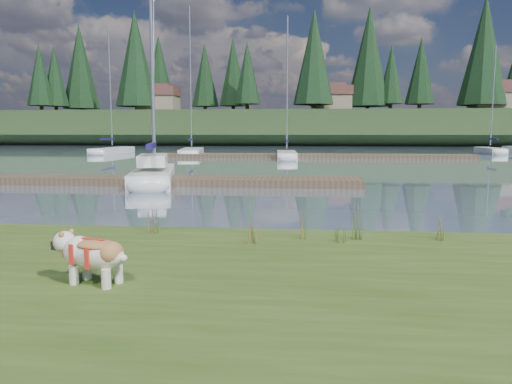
# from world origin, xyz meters

# --- Properties ---
(ground) EXTENTS (200.00, 200.00, 0.00)m
(ground) POSITION_xyz_m (0.00, 30.00, 0.00)
(ground) COLOR slate
(ground) RESTS_ON ground
(bank) EXTENTS (60.00, 9.00, 0.35)m
(bank) POSITION_xyz_m (0.00, -6.00, 0.17)
(bank) COLOR #3D541E
(bank) RESTS_ON ground
(ridge) EXTENTS (200.00, 20.00, 5.00)m
(ridge) POSITION_xyz_m (0.00, 73.00, 2.50)
(ridge) COLOR #1F3218
(ridge) RESTS_ON ground
(bulldog) EXTENTS (1.01, 0.56, 0.59)m
(bulldog) POSITION_xyz_m (-0.66, -4.98, 0.72)
(bulldog) COLOR silver
(bulldog) RESTS_ON bank
(sailboat_main) EXTENTS (3.28, 7.88, 11.26)m
(sailboat_main) POSITION_xyz_m (-4.58, 10.24, 0.42)
(sailboat_main) COLOR silver
(sailboat_main) RESTS_ON ground
(dock_near) EXTENTS (16.00, 2.00, 0.30)m
(dock_near) POSITION_xyz_m (-4.00, 9.00, 0.15)
(dock_near) COLOR #4C3D2C
(dock_near) RESTS_ON ground
(dock_far) EXTENTS (26.00, 2.20, 0.30)m
(dock_far) POSITION_xyz_m (2.00, 30.00, 0.15)
(dock_far) COLOR #4C3D2C
(dock_far) RESTS_ON ground
(sailboat_bg_0) EXTENTS (1.92, 8.16, 11.73)m
(sailboat_bg_0) POSITION_xyz_m (-16.48, 36.43, 0.32)
(sailboat_bg_0) COLOR silver
(sailboat_bg_0) RESTS_ON ground
(sailboat_bg_1) EXTENTS (3.03, 8.89, 12.94)m
(sailboat_bg_1) POSITION_xyz_m (-8.34, 33.92, 0.33)
(sailboat_bg_1) COLOR silver
(sailboat_bg_1) RESTS_ON ground
(sailboat_bg_2) EXTENTS (1.80, 7.19, 10.79)m
(sailboat_bg_2) POSITION_xyz_m (0.37, 28.64, 0.33)
(sailboat_bg_2) COLOR silver
(sailboat_bg_2) RESTS_ON ground
(sailboat_bg_4) EXTENTS (1.69, 6.85, 10.14)m
(sailboat_bg_4) POSITION_xyz_m (19.35, 39.53, 0.33)
(sailboat_bg_4) COLOR silver
(sailboat_bg_4) RESTS_ON ground
(weed_0) EXTENTS (0.17, 0.14, 0.66)m
(weed_0) POSITION_xyz_m (0.97, -2.67, 0.63)
(weed_0) COLOR #475B23
(weed_0) RESTS_ON bank
(weed_1) EXTENTS (0.17, 0.14, 0.49)m
(weed_1) POSITION_xyz_m (1.73, -2.27, 0.55)
(weed_1) COLOR #475B23
(weed_1) RESTS_ON bank
(weed_2) EXTENTS (0.17, 0.14, 0.64)m
(weed_2) POSITION_xyz_m (2.65, -2.23, 0.62)
(weed_2) COLOR #475B23
(weed_2) RESTS_ON bank
(weed_3) EXTENTS (0.17, 0.14, 0.57)m
(weed_3) POSITION_xyz_m (-0.88, -2.06, 0.59)
(weed_3) COLOR #475B23
(weed_3) RESTS_ON bank
(weed_4) EXTENTS (0.17, 0.14, 0.47)m
(weed_4) POSITION_xyz_m (2.38, -2.50, 0.55)
(weed_4) COLOR #475B23
(weed_4) RESTS_ON bank
(weed_5) EXTENTS (0.17, 0.14, 0.50)m
(weed_5) POSITION_xyz_m (4.00, -2.17, 0.56)
(weed_5) COLOR #475B23
(weed_5) RESTS_ON bank
(mud_lip) EXTENTS (60.00, 0.50, 0.14)m
(mud_lip) POSITION_xyz_m (0.00, -1.60, 0.07)
(mud_lip) COLOR #33281C
(mud_lip) RESTS_ON ground
(conifer_1) EXTENTS (4.40, 4.40, 11.30)m
(conifer_1) POSITION_xyz_m (-40.00, 71.00, 11.28)
(conifer_1) COLOR #382619
(conifer_1) RESTS_ON ridge
(conifer_2) EXTENTS (6.60, 6.60, 16.05)m
(conifer_2) POSITION_xyz_m (-25.00, 68.00, 13.54)
(conifer_2) COLOR #382619
(conifer_2) RESTS_ON ridge
(conifer_3) EXTENTS (4.84, 4.84, 12.25)m
(conifer_3) POSITION_xyz_m (-10.00, 72.00, 11.74)
(conifer_3) COLOR #382619
(conifer_3) RESTS_ON ridge
(conifer_4) EXTENTS (6.16, 6.16, 15.10)m
(conifer_4) POSITION_xyz_m (3.00, 66.00, 13.09)
(conifer_4) COLOR #382619
(conifer_4) RESTS_ON ridge
(conifer_5) EXTENTS (3.96, 3.96, 10.35)m
(conifer_5) POSITION_xyz_m (15.00, 70.00, 10.83)
(conifer_5) COLOR #382619
(conifer_5) RESTS_ON ridge
(conifer_6) EXTENTS (7.04, 7.04, 17.00)m
(conifer_6) POSITION_xyz_m (28.00, 68.00, 13.99)
(conifer_6) COLOR #382619
(conifer_6) RESTS_ON ridge
(house_0) EXTENTS (6.30, 5.30, 4.65)m
(house_0) POSITION_xyz_m (-22.00, 70.00, 7.31)
(house_0) COLOR gray
(house_0) RESTS_ON ridge
(house_1) EXTENTS (6.30, 5.30, 4.65)m
(house_1) POSITION_xyz_m (6.00, 71.00, 7.31)
(house_1) COLOR gray
(house_1) RESTS_ON ridge
(house_2) EXTENTS (6.30, 5.30, 4.65)m
(house_2) POSITION_xyz_m (30.00, 69.00, 7.31)
(house_2) COLOR gray
(house_2) RESTS_ON ridge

